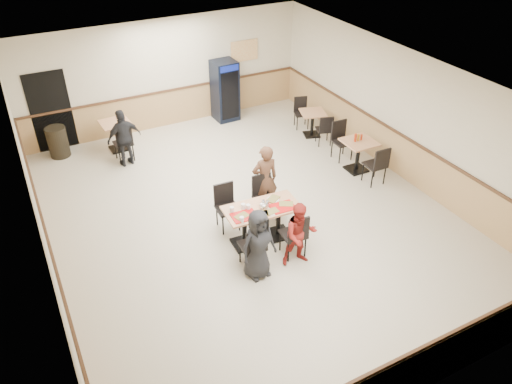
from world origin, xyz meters
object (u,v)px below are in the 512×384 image
diner_woman_right (300,235)px  side_table_near (358,151)px  side_table_far (313,120)px  back_table (116,131)px  trash_bin (58,142)px  lone_diner (124,138)px  pepsi_cooler (225,91)px  diner_man_opposite (265,180)px  main_table (262,218)px  diner_woman_left (258,244)px

diner_woman_right → side_table_near: (3.04, 2.22, -0.13)m
side_table_far → back_table: back_table is taller
back_table → trash_bin: size_ratio=0.98×
lone_diner → pepsi_cooler: (3.29, 1.27, 0.14)m
diner_man_opposite → pepsi_cooler: pepsi_cooler is taller
main_table → diner_man_opposite: (0.53, 0.86, 0.26)m
pepsi_cooler → diner_woman_left: bearing=-111.3°
diner_man_opposite → lone_diner: (-2.10, 3.34, -0.06)m
back_table → trash_bin: 1.48m
diner_woman_right → side_table_near: 3.77m
diner_woman_left → trash_bin: 6.76m
diner_man_opposite → main_table: bearing=63.5°
trash_bin → lone_diner: bearing=-40.7°
diner_man_opposite → side_table_far: size_ratio=1.93×
back_table → main_table: bearing=-72.9°
lone_diner → trash_bin: bearing=-49.3°
diner_woman_left → back_table: size_ratio=1.81×
diner_woman_left → side_table_far: bearing=40.8°
back_table → trash_bin: bearing=166.3°
lone_diner → side_table_far: lone_diner is taller
diner_woman_right → back_table: size_ratio=1.69×
trash_bin → side_table_near: bearing=-33.0°
main_table → back_table: bearing=111.0°
main_table → diner_man_opposite: bearing=62.1°
diner_woman_left → diner_woman_right: diner_woman_left is taller
diner_man_opposite → pepsi_cooler: size_ratio=0.91×
lone_diner → back_table: (0.00, 0.88, -0.22)m
main_table → side_table_far: 4.79m
side_table_near → side_table_far: size_ratio=0.97×
trash_bin → diner_woman_right: bearing=-62.5°
side_table_near → trash_bin: (-6.34, 4.12, -0.13)m
diner_woman_right → pepsi_cooler: (1.42, 6.39, 0.21)m
pepsi_cooler → lone_diner: bearing=-160.5°
side_table_far → trash_bin: (-6.38, 2.04, -0.07)m
side_table_near → lone_diner: bearing=149.5°
side_table_near → back_table: side_table_near is taller
lone_diner → back_table: 0.91m
main_table → trash_bin: trash_bin is taller
pepsi_cooler → main_table: bearing=-109.2°
side_table_far → main_table: bearing=-135.0°
lone_diner → diner_woman_right: bearing=101.4°
main_table → diner_woman_left: size_ratio=1.08×
main_table → diner_man_opposite: size_ratio=0.96×
diner_woman_left → side_table_near: diner_woman_left is taller
main_table → lone_diner: size_ratio=1.04×
diner_woman_left → main_table: bearing=51.8°
lone_diner → side_table_far: bearing=162.0°
diner_woman_left → side_table_near: (3.88, 2.17, -0.18)m
side_table_near → diner_man_opposite: bearing=-171.1°
main_table → pepsi_cooler: 5.75m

